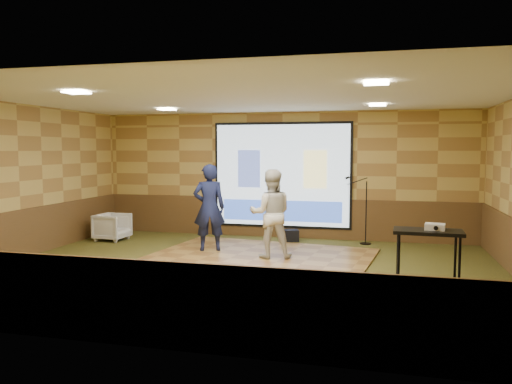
% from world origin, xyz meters
% --- Properties ---
extents(ground, '(9.00, 9.00, 0.00)m').
position_xyz_m(ground, '(0.00, 0.00, 0.00)').
color(ground, '#2C3417').
rests_on(ground, ground).
extents(room_shell, '(9.04, 7.04, 3.02)m').
position_xyz_m(room_shell, '(0.00, 0.00, 2.09)').
color(room_shell, tan).
rests_on(room_shell, ground).
extents(wainscot_back, '(9.00, 0.04, 0.95)m').
position_xyz_m(wainscot_back, '(0.00, 3.48, 0.47)').
color(wainscot_back, '#543A1C').
rests_on(wainscot_back, ground).
extents(wainscot_front, '(9.00, 0.04, 0.95)m').
position_xyz_m(wainscot_front, '(0.00, -3.48, 0.47)').
color(wainscot_front, '#543A1C').
rests_on(wainscot_front, ground).
extents(wainscot_left, '(0.04, 7.00, 0.95)m').
position_xyz_m(wainscot_left, '(-4.48, 0.00, 0.47)').
color(wainscot_left, '#543A1C').
rests_on(wainscot_left, ground).
extents(projector_screen, '(3.32, 0.06, 2.52)m').
position_xyz_m(projector_screen, '(0.00, 3.44, 1.47)').
color(projector_screen, black).
rests_on(projector_screen, room_shell).
extents(downlight_nw, '(0.32, 0.32, 0.02)m').
position_xyz_m(downlight_nw, '(-2.20, 1.80, 2.97)').
color(downlight_nw, '#FFEDBF').
rests_on(downlight_nw, room_shell).
extents(downlight_ne, '(0.32, 0.32, 0.02)m').
position_xyz_m(downlight_ne, '(2.20, 1.80, 2.97)').
color(downlight_ne, '#FFEDBF').
rests_on(downlight_ne, room_shell).
extents(downlight_sw, '(0.32, 0.32, 0.02)m').
position_xyz_m(downlight_sw, '(-2.20, -1.50, 2.97)').
color(downlight_sw, '#FFEDBF').
rests_on(downlight_sw, room_shell).
extents(downlight_se, '(0.32, 0.32, 0.02)m').
position_xyz_m(downlight_se, '(2.20, -1.50, 2.97)').
color(downlight_se, '#FFEDBF').
rests_on(downlight_se, room_shell).
extents(dance_floor, '(4.60, 3.73, 0.03)m').
position_xyz_m(dance_floor, '(0.01, 1.10, 0.02)').
color(dance_floor, olive).
rests_on(dance_floor, ground).
extents(player_left, '(0.76, 0.63, 1.79)m').
position_xyz_m(player_left, '(-1.13, 1.42, 0.92)').
color(player_left, '#141A3F').
rests_on(player_left, dance_floor).
extents(player_right, '(0.96, 0.83, 1.71)m').
position_xyz_m(player_right, '(0.25, 1.06, 0.88)').
color(player_right, beige).
rests_on(player_right, dance_floor).
extents(av_table, '(0.94, 0.49, 0.99)m').
position_xyz_m(av_table, '(2.94, -0.94, 0.70)').
color(av_table, black).
rests_on(av_table, ground).
extents(projector, '(0.30, 0.26, 0.09)m').
position_xyz_m(projector, '(3.03, -0.92, 1.03)').
color(projector, silver).
rests_on(projector, av_table).
extents(mic_stand, '(0.60, 0.24, 1.52)m').
position_xyz_m(mic_stand, '(1.94, 3.06, 0.49)').
color(mic_stand, black).
rests_on(mic_stand, ground).
extents(banquet_chair, '(0.73, 0.71, 0.63)m').
position_xyz_m(banquet_chair, '(-3.76, 2.12, 0.31)').
color(banquet_chair, gray).
rests_on(banquet_chair, ground).
extents(duffel_bag, '(0.50, 0.41, 0.27)m').
position_xyz_m(duffel_bag, '(0.26, 2.98, 0.13)').
color(duffel_bag, black).
rests_on(duffel_bag, ground).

